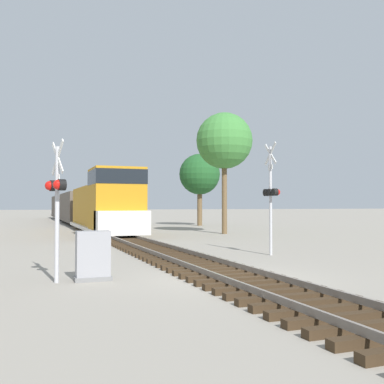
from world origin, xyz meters
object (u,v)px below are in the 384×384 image
at_px(freight_train, 79,207).
at_px(tree_far_right, 224,141).
at_px(crossing_signal_far, 271,193).
at_px(tree_mid_background, 200,175).
at_px(relay_cabinet, 93,256).
at_px(crossing_signal_near, 56,195).

distance_m(freight_train, tree_far_right, 22.03).
xyz_separation_m(freight_train, crossing_signal_far, (4.21, -33.15, 0.71)).
xyz_separation_m(freight_train, tree_mid_background, (11.16, -7.17, 3.32)).
bearing_deg(relay_cabinet, tree_mid_background, 63.62).
distance_m(tree_far_right, tree_mid_background, 13.19).
distance_m(crossing_signal_far, relay_cabinet, 8.89).
bearing_deg(crossing_signal_near, relay_cabinet, 77.15).
xyz_separation_m(freight_train, relay_cabinet, (-3.61, -36.93, -1.18)).
distance_m(freight_train, crossing_signal_near, 37.24).
bearing_deg(crossing_signal_near, freight_train, 158.78).
relative_size(tree_far_right, tree_mid_background, 1.21).
height_order(freight_train, crossing_signal_far, crossing_signal_far).
bearing_deg(crossing_signal_far, freight_train, 7.32).
distance_m(crossing_signal_near, tree_mid_background, 33.81).
bearing_deg(freight_train, relay_cabinet, -95.58).
bearing_deg(tree_far_right, crossing_signal_near, -126.67).
bearing_deg(relay_cabinet, tree_far_right, 55.48).
bearing_deg(crossing_signal_far, tree_far_right, -16.31).
bearing_deg(crossing_signal_far, relay_cabinet, 115.94).
bearing_deg(relay_cabinet, freight_train, 84.42).
distance_m(freight_train, relay_cabinet, 37.13).
bearing_deg(crossing_signal_near, crossing_signal_far, 99.27).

